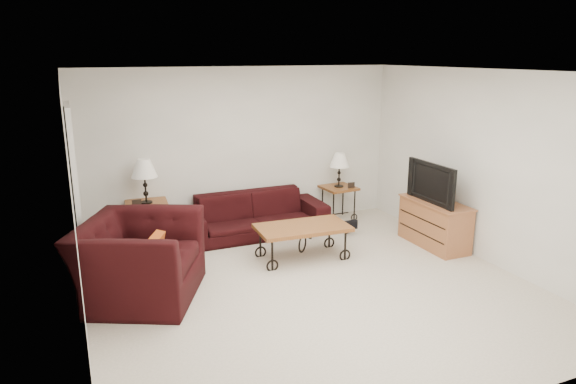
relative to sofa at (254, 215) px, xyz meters
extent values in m
plane|color=beige|center=(-0.01, -2.02, -0.32)|extent=(5.00, 5.00, 0.00)
cube|color=white|center=(-0.01, 0.48, 0.93)|extent=(5.00, 0.02, 2.50)
cube|color=white|center=(-0.01, -4.52, 0.93)|extent=(5.00, 0.02, 2.50)
cube|color=white|center=(-2.51, -2.02, 0.93)|extent=(0.02, 5.00, 2.50)
cube|color=white|center=(2.49, -2.02, 0.93)|extent=(0.02, 5.00, 2.50)
plane|color=white|center=(-0.01, -2.02, 2.18)|extent=(5.00, 5.00, 0.00)
cube|color=black|center=(-2.48, -0.37, 0.70)|extent=(0.08, 0.94, 2.04)
imported|color=black|center=(0.00, 0.00, 0.00)|extent=(2.18, 0.85, 0.64)
cube|color=#975426|center=(-1.55, 0.18, 0.00)|extent=(0.63, 0.63, 0.63)
cube|color=#975426|center=(1.54, 0.18, -0.04)|extent=(0.55, 0.55, 0.56)
cube|color=black|center=(-1.70, 0.03, 0.37)|extent=(0.13, 0.03, 0.11)
cube|color=black|center=(1.69, 0.03, 0.29)|extent=(0.11, 0.03, 0.09)
cube|color=#975426|center=(0.28, -1.14, -0.09)|extent=(1.26, 0.72, 0.46)
imported|color=black|center=(-1.89, -1.46, 0.13)|extent=(1.69, 1.77, 0.90)
cube|color=#B45717|center=(-1.74, -1.51, 0.20)|extent=(0.27, 0.41, 0.41)
cube|color=#BA6B45|center=(2.22, -1.44, 0.01)|extent=(0.46, 1.09, 0.66)
imported|color=black|center=(2.20, -1.44, 0.62)|extent=(0.13, 0.98, 0.56)
ellipsoid|color=black|center=(1.32, -0.50, -0.11)|extent=(0.39, 0.35, 0.42)
camera|label=1|loc=(-2.50, -7.14, 2.37)|focal=32.54mm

